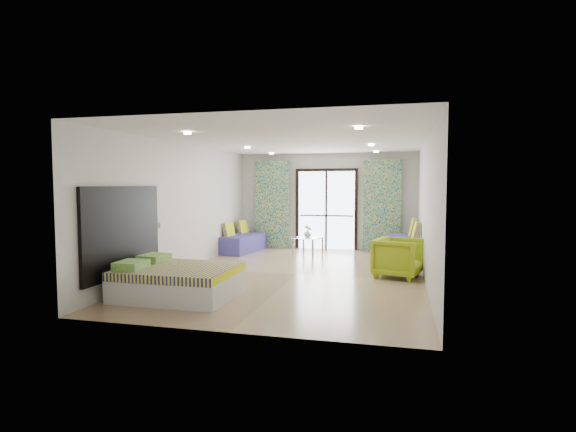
% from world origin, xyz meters
% --- Properties ---
extents(floor, '(5.00, 7.50, 0.01)m').
position_xyz_m(floor, '(0.00, 0.00, 0.00)').
color(floor, '#947758').
rests_on(floor, ground).
extents(ceiling, '(5.00, 7.50, 0.01)m').
position_xyz_m(ceiling, '(0.00, 0.00, 2.70)').
color(ceiling, silver).
rests_on(ceiling, ground).
extents(wall_back, '(5.00, 0.01, 2.70)m').
position_xyz_m(wall_back, '(0.00, 3.75, 1.35)').
color(wall_back, silver).
rests_on(wall_back, ground).
extents(wall_front, '(5.00, 0.01, 2.70)m').
position_xyz_m(wall_front, '(0.00, -3.75, 1.35)').
color(wall_front, silver).
rests_on(wall_front, ground).
extents(wall_left, '(0.01, 7.50, 2.70)m').
position_xyz_m(wall_left, '(-2.50, 0.00, 1.35)').
color(wall_left, silver).
rests_on(wall_left, ground).
extents(wall_right, '(0.01, 7.50, 2.70)m').
position_xyz_m(wall_right, '(2.50, 0.00, 1.35)').
color(wall_right, silver).
rests_on(wall_right, ground).
extents(balcony_door, '(1.76, 0.08, 2.28)m').
position_xyz_m(balcony_door, '(0.00, 3.72, 1.26)').
color(balcony_door, black).
rests_on(balcony_door, floor).
extents(balcony_rail, '(1.52, 0.03, 0.04)m').
position_xyz_m(balcony_rail, '(0.00, 3.73, 0.95)').
color(balcony_rail, '#595451').
rests_on(balcony_rail, balcony_door).
extents(curtain_left, '(1.00, 0.10, 2.50)m').
position_xyz_m(curtain_left, '(-1.55, 3.57, 1.25)').
color(curtain_left, beige).
rests_on(curtain_left, floor).
extents(curtain_right, '(1.00, 0.10, 2.50)m').
position_xyz_m(curtain_right, '(1.55, 3.57, 1.25)').
color(curtain_right, beige).
rests_on(curtain_right, floor).
extents(downlight_a, '(0.12, 0.12, 0.02)m').
position_xyz_m(downlight_a, '(-1.40, -2.00, 2.67)').
color(downlight_a, '#FFE0B2').
rests_on(downlight_a, ceiling).
extents(downlight_b, '(0.12, 0.12, 0.02)m').
position_xyz_m(downlight_b, '(1.40, -2.00, 2.67)').
color(downlight_b, '#FFE0B2').
rests_on(downlight_b, ceiling).
extents(downlight_c, '(0.12, 0.12, 0.02)m').
position_xyz_m(downlight_c, '(-1.40, 1.00, 2.67)').
color(downlight_c, '#FFE0B2').
rests_on(downlight_c, ceiling).
extents(downlight_d, '(0.12, 0.12, 0.02)m').
position_xyz_m(downlight_d, '(1.40, 1.00, 2.67)').
color(downlight_d, '#FFE0B2').
rests_on(downlight_d, ceiling).
extents(downlight_e, '(0.12, 0.12, 0.02)m').
position_xyz_m(downlight_e, '(-1.40, 3.00, 2.67)').
color(downlight_e, '#FFE0B2').
rests_on(downlight_e, ceiling).
extents(downlight_f, '(0.12, 0.12, 0.02)m').
position_xyz_m(downlight_f, '(1.40, 3.00, 2.67)').
color(downlight_f, '#FFE0B2').
rests_on(downlight_f, ceiling).
extents(headboard, '(0.06, 2.10, 1.50)m').
position_xyz_m(headboard, '(-2.46, -2.28, 1.05)').
color(headboard, black).
rests_on(headboard, floor).
extents(switch_plate, '(0.02, 0.10, 0.10)m').
position_xyz_m(switch_plate, '(-2.47, -1.03, 1.05)').
color(switch_plate, silver).
rests_on(switch_plate, wall_left).
extents(bed, '(1.80, 1.47, 0.62)m').
position_xyz_m(bed, '(-1.47, -2.28, 0.26)').
color(bed, silver).
rests_on(bed, floor).
extents(daybed_left, '(0.87, 1.76, 0.83)m').
position_xyz_m(daybed_left, '(-2.11, 2.63, 0.26)').
color(daybed_left, '#433C90').
rests_on(daybed_left, floor).
extents(daybed_right, '(0.87, 2.04, 0.99)m').
position_xyz_m(daybed_right, '(2.12, 2.15, 0.31)').
color(daybed_right, '#433C90').
rests_on(daybed_right, floor).
extents(coffee_table, '(0.82, 0.82, 0.76)m').
position_xyz_m(coffee_table, '(-0.32, 2.72, 0.39)').
color(coffee_table, silver).
rests_on(coffee_table, floor).
extents(vase, '(0.27, 0.28, 0.20)m').
position_xyz_m(vase, '(-0.34, 2.75, 0.54)').
color(vase, white).
rests_on(vase, coffee_table).
extents(armchair, '(0.96, 1.00, 0.86)m').
position_xyz_m(armchair, '(2.00, 0.18, 0.43)').
color(armchair, '#92AE16').
rests_on(armchair, floor).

